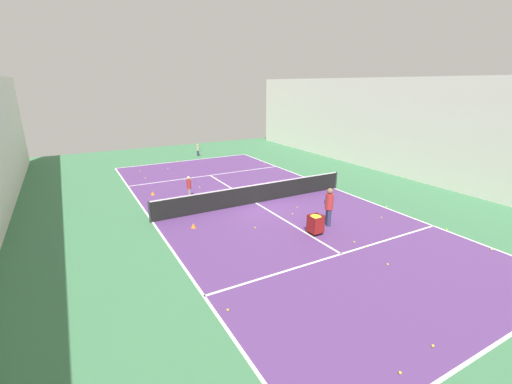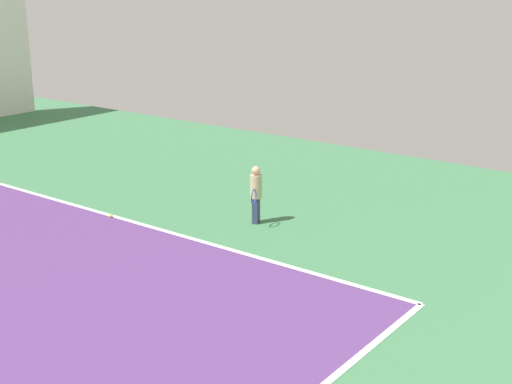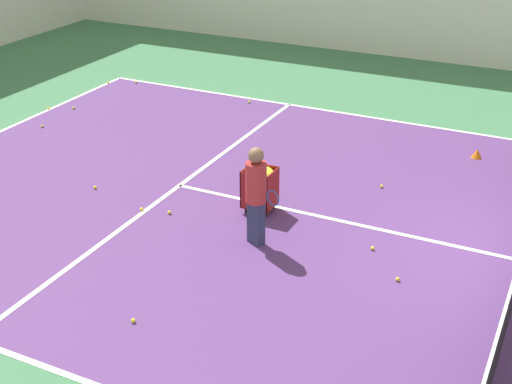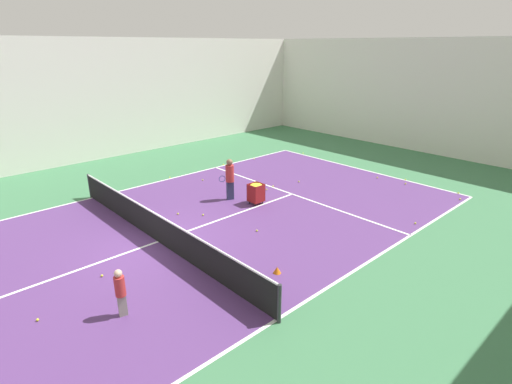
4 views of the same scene
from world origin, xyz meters
TOP-DOWN VIEW (x-y plane):
  - ground_plane at (0.00, 0.00)m, footprint 40.51×40.51m
  - court_playing_area at (0.00, 0.00)m, footprint 11.25×24.61m
  - line_baseline_far at (0.00, 12.31)m, footprint 11.25×0.10m
  - line_sideline_left at (-5.62, 0.00)m, footprint 0.10×24.61m
  - line_sideline_right at (5.62, 0.00)m, footprint 0.10×24.61m
  - line_service_far at (0.00, 6.77)m, footprint 11.25×0.10m
  - line_centre_service at (0.00, 0.00)m, footprint 0.10×13.54m
  - hall_enclosure_left at (-11.65, 0.00)m, footprint 0.15×36.81m
  - hall_enclosure_far at (0.00, 18.33)m, footprint 23.14×0.15m
  - tennis_net at (0.00, 0.00)m, footprint 11.55×0.10m
  - coach_at_net at (-1.41, 4.33)m, footprint 0.47×0.72m
  - child_midcourt at (2.91, -2.63)m, footprint 0.32×0.32m
  - ball_cart at (-0.27, 4.81)m, footprint 0.54×0.57m
  - training_cone_1 at (4.15, 1.55)m, footprint 0.24×0.24m
  - tennis_ball_0 at (0.84, -2.30)m, footprint 0.07×0.07m
  - tennis_ball_1 at (-4.30, 12.50)m, footprint 0.07×0.07m
  - tennis_ball_2 at (-0.75, 2.42)m, footprint 0.07×0.07m
  - tennis_ball_3 at (5.41, 11.57)m, footprint 0.07×0.07m
  - tennis_ball_4 at (-5.40, 9.42)m, footprint 0.07×0.07m
  - tennis_ball_5 at (-5.71, 7.37)m, footprint 0.07×0.07m
  - tennis_ball_6 at (5.28, 7.79)m, footprint 0.07×0.07m
  - tennis_ball_9 at (-1.52, 1.76)m, footprint 0.07×0.07m
  - tennis_ball_10 at (-5.74, 3.97)m, footprint 0.07×0.07m
  - tennis_ball_11 at (2.49, 12.33)m, footprint 0.07×0.07m
  - tennis_ball_12 at (2.80, 11.75)m, footprint 0.07×0.07m
  - tennis_ball_13 at (-1.15, 6.29)m, footprint 0.07×0.07m
  - tennis_ball_17 at (-0.89, 8.23)m, footprint 0.07×0.07m
  - tennis_ball_19 at (1.71, -4.26)m, footprint 0.07×0.07m
  - tennis_ball_22 at (-4.29, 4.94)m, footprint 0.07×0.07m
  - tennis_ball_23 at (1.72, 3.01)m, footprint 0.07×0.07m
  - tennis_ball_25 at (-1.27, 6.84)m, footprint 0.07×0.07m
  - tennis_ball_26 at (1.39, 11.58)m, footprint 0.07×0.07m
  - tennis_ball_27 at (5.05, 12.30)m, footprint 0.07×0.07m

SIDE VIEW (x-z plane):
  - ground_plane at x=0.00m, z-range 0.00..0.00m
  - court_playing_area at x=0.00m, z-range 0.00..0.00m
  - line_baseline_far at x=0.00m, z-range 0.00..0.01m
  - line_sideline_left at x=-5.62m, z-range 0.00..0.01m
  - line_sideline_right at x=5.62m, z-range 0.00..0.01m
  - line_service_far at x=0.00m, z-range 0.00..0.01m
  - line_centre_service at x=0.00m, z-range 0.00..0.01m
  - tennis_ball_0 at x=0.84m, z-range 0.00..0.07m
  - tennis_ball_1 at x=-4.30m, z-range 0.00..0.07m
  - tennis_ball_2 at x=-0.75m, z-range 0.00..0.07m
  - tennis_ball_3 at x=5.41m, z-range 0.00..0.07m
  - tennis_ball_4 at x=-5.40m, z-range 0.00..0.07m
  - tennis_ball_5 at x=-5.71m, z-range 0.00..0.07m
  - tennis_ball_6 at x=5.28m, z-range 0.00..0.07m
  - tennis_ball_9 at x=-1.52m, z-range 0.00..0.07m
  - tennis_ball_10 at x=-5.74m, z-range 0.00..0.07m
  - tennis_ball_11 at x=2.49m, z-range 0.00..0.07m
  - tennis_ball_12 at x=2.80m, z-range 0.00..0.07m
  - tennis_ball_13 at x=-1.15m, z-range 0.00..0.07m
  - tennis_ball_17 at x=-0.89m, z-range 0.00..0.07m
  - tennis_ball_19 at x=1.71m, z-range 0.00..0.07m
  - tennis_ball_22 at x=-4.29m, z-range 0.00..0.07m
  - tennis_ball_23 at x=1.72m, z-range 0.00..0.07m
  - tennis_ball_25 at x=-1.27m, z-range 0.00..0.07m
  - tennis_ball_26 at x=1.39m, z-range 0.00..0.07m
  - tennis_ball_27 at x=5.05m, z-range 0.00..0.07m
  - training_cone_1 at x=4.15m, z-range 0.00..0.21m
  - tennis_net at x=0.00m, z-range 0.02..1.08m
  - ball_cart at x=-0.27m, z-range 0.18..1.07m
  - child_midcourt at x=2.91m, z-range 0.09..1.38m
  - coach_at_net at x=-1.41m, z-range 0.13..1.94m
  - hall_enclosure_far at x=0.00m, z-range 0.00..6.71m
  - hall_enclosure_left at x=-11.65m, z-range 0.00..6.71m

